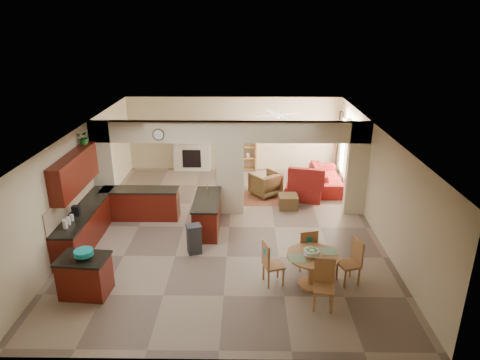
{
  "coord_description": "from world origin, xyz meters",
  "views": [
    {
      "loc": [
        0.45,
        -10.79,
        5.5
      ],
      "look_at": [
        0.3,
        0.3,
        1.31
      ],
      "focal_mm": 32.0,
      "sensor_mm": 36.0,
      "label": 1
    }
  ],
  "objects_px": {
    "sofa": "(328,177)",
    "armchair": "(265,184)",
    "kitchen_island": "(85,276)",
    "dining_table": "(312,265)"
  },
  "relations": [
    {
      "from": "sofa",
      "to": "armchair",
      "type": "bearing_deg",
      "value": 108.46
    },
    {
      "from": "kitchen_island",
      "to": "armchair",
      "type": "distance_m",
      "value": 6.83
    },
    {
      "from": "sofa",
      "to": "kitchen_island",
      "type": "bearing_deg",
      "value": 134.81
    },
    {
      "from": "kitchen_island",
      "to": "dining_table",
      "type": "relative_size",
      "value": 0.95
    },
    {
      "from": "kitchen_island",
      "to": "dining_table",
      "type": "bearing_deg",
      "value": 9.08
    },
    {
      "from": "sofa",
      "to": "armchair",
      "type": "height_order",
      "value": "armchair"
    },
    {
      "from": "dining_table",
      "to": "sofa",
      "type": "relative_size",
      "value": 0.47
    },
    {
      "from": "kitchen_island",
      "to": "sofa",
      "type": "height_order",
      "value": "kitchen_island"
    },
    {
      "from": "dining_table",
      "to": "armchair",
      "type": "bearing_deg",
      "value": 98.77
    },
    {
      "from": "dining_table",
      "to": "armchair",
      "type": "relative_size",
      "value": 1.31
    }
  ]
}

